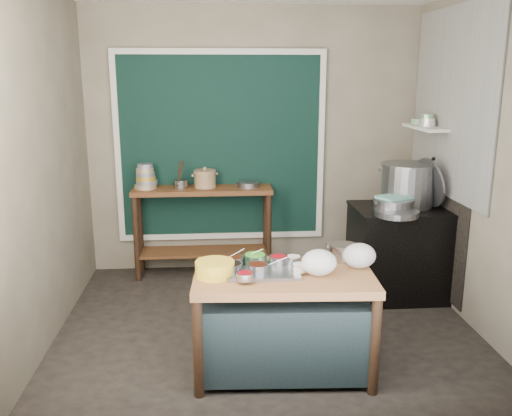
{
  "coord_description": "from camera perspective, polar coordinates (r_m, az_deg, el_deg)",
  "views": [
    {
      "loc": [
        -0.42,
        -4.29,
        2.1
      ],
      "look_at": [
        -0.07,
        0.25,
        0.98
      ],
      "focal_mm": 38.0,
      "sensor_mm": 36.0,
      "label": 1
    }
  ],
  "objects": [
    {
      "name": "ceramic_crock",
      "position": [
        5.69,
        -5.39,
        2.99
      ],
      "size": [
        0.31,
        0.31,
        0.16
      ],
      "primitive_type": null,
      "rotation": [
        0.0,
        0.0,
        0.33
      ],
      "color": "#947251",
      "rests_on": "back_counter"
    },
    {
      "name": "plastic_bag_a",
      "position": [
        3.77,
        6.64,
        -5.71
      ],
      "size": [
        0.3,
        0.28,
        0.18
      ],
      "primitive_type": "ellipsoid",
      "rotation": [
        0.0,
        0.0,
        -0.33
      ],
      "color": "white",
      "rests_on": "prep_table"
    },
    {
      "name": "stove_block",
      "position": [
        5.42,
        14.91,
        -4.62
      ],
      "size": [
        0.9,
        0.68,
        0.85
      ],
      "primitive_type": "cube",
      "color": "black",
      "rests_on": "floor"
    },
    {
      "name": "yellow_basin",
      "position": [
        3.75,
        -4.34,
        -6.39
      ],
      "size": [
        0.27,
        0.27,
        0.1
      ],
      "primitive_type": "cylinder",
      "rotation": [
        0.0,
        0.0,
        0.0
      ],
      "color": "yellow",
      "rests_on": "prep_table"
    },
    {
      "name": "back_counter",
      "position": [
        5.8,
        -5.56,
        -2.47
      ],
      "size": [
        1.45,
        0.4,
        0.95
      ],
      "primitive_type": "cube",
      "color": "brown",
      "rests_on": "floor"
    },
    {
      "name": "wide_bowl",
      "position": [
        5.69,
        -0.8,
        2.49
      ],
      "size": [
        0.25,
        0.25,
        0.06
      ],
      "primitive_type": "cylinder",
      "rotation": [
        0.0,
        0.0,
        0.13
      ],
      "color": "gray",
      "rests_on": "back_counter"
    },
    {
      "name": "pot_lid",
      "position": [
        5.35,
        17.8,
        2.58
      ],
      "size": [
        0.2,
        0.49,
        0.47
      ],
      "primitive_type": "cylinder",
      "rotation": [
        0.0,
        1.36,
        0.18
      ],
      "color": "gray",
      "rests_on": "stove_top"
    },
    {
      "name": "plastic_bag_b",
      "position": [
        3.96,
        10.82,
        -4.94
      ],
      "size": [
        0.24,
        0.21,
        0.18
      ],
      "primitive_type": "ellipsoid",
      "rotation": [
        0.0,
        0.0,
        0.03
      ],
      "color": "white",
      "rests_on": "prep_table"
    },
    {
      "name": "shelf_bowl_stack",
      "position": [
        5.51,
        17.63,
        8.76
      ],
      "size": [
        0.15,
        0.15,
        0.12
      ],
      "color": "silver",
      "rests_on": "wall_shelf"
    },
    {
      "name": "soot_patch",
      "position": [
        5.57,
        18.54,
        -1.42
      ],
      "size": [
        0.01,
        1.3,
        1.3
      ],
      "primitive_type": "cube",
      "color": "black",
      "rests_on": "right_wall"
    },
    {
      "name": "curtain_frame",
      "position": [
        5.8,
        -3.75,
        6.4
      ],
      "size": [
        2.22,
        0.03,
        2.02
      ],
      "primitive_type": null,
      "color": "beige",
      "rests_on": "back_wall"
    },
    {
      "name": "stock_pot",
      "position": [
        5.33,
        15.63,
        2.37
      ],
      "size": [
        0.56,
        0.56,
        0.41
      ],
      "primitive_type": null,
      "rotation": [
        0.0,
        0.0,
        -0.07
      ],
      "color": "gray",
      "rests_on": "stove_top"
    },
    {
      "name": "condiment_tray",
      "position": [
        3.82,
        0.78,
        -6.65
      ],
      "size": [
        0.51,
        0.38,
        0.02
      ],
      "primitive_type": "cube",
      "rotation": [
        0.0,
        0.0,
        -0.04
      ],
      "color": "gray",
      "rests_on": "prep_table"
    },
    {
      "name": "tile_panel",
      "position": [
        5.3,
        19.87,
        10.37
      ],
      "size": [
        0.02,
        1.7,
        1.7
      ],
      "primitive_type": "cube",
      "color": "#B2B2AA",
      "rests_on": "right_wall"
    },
    {
      "name": "prep_table",
      "position": [
        3.96,
        2.88,
        -11.93
      ],
      "size": [
        1.29,
        0.78,
        0.75
      ],
      "primitive_type": "cube",
      "rotation": [
        0.0,
        0.0,
        -0.05
      ],
      "color": "brown",
      "rests_on": "floor"
    },
    {
      "name": "utensil_cup",
      "position": [
        5.68,
        -7.92,
        2.51
      ],
      "size": [
        0.16,
        0.16,
        0.09
      ],
      "primitive_type": "cylinder",
      "rotation": [
        0.0,
        0.0,
        -0.1
      ],
      "color": "gray",
      "rests_on": "back_counter"
    },
    {
      "name": "green_cloth",
      "position": [
        5.08,
        14.33,
        1.12
      ],
      "size": [
        0.34,
        0.31,
        0.02
      ],
      "primitive_type": "cube",
      "rotation": [
        0.0,
        0.0,
        0.45
      ],
      "color": "#67AB9C",
      "rests_on": "steamer"
    },
    {
      "name": "bowl_stack",
      "position": [
        5.72,
        -11.51,
        3.15
      ],
      "size": [
        0.23,
        0.23,
        0.26
      ],
      "color": "tan",
      "rests_on": "back_counter"
    },
    {
      "name": "left_wall",
      "position": [
        4.55,
        -21.58,
        4.05
      ],
      "size": [
        0.02,
        3.0,
        2.8
      ],
      "primitive_type": "cube",
      "color": "gray",
      "rests_on": "floor"
    },
    {
      "name": "shallow_pan",
      "position": [
        4.96,
        14.58,
        -0.51
      ],
      "size": [
        0.43,
        0.43,
        0.05
      ],
      "primitive_type": "cylinder",
      "rotation": [
        0.0,
        0.0,
        0.11
      ],
      "color": "gray",
      "rests_on": "stove_top"
    },
    {
      "name": "right_wall",
      "position": [
        4.86,
        22.32,
        4.56
      ],
      "size": [
        0.02,
        3.0,
        2.8
      ],
      "primitive_type": "cube",
      "color": "gray",
      "rests_on": "floor"
    },
    {
      "name": "stove_top",
      "position": [
        5.3,
        15.2,
        -0.1
      ],
      "size": [
        0.92,
        0.69,
        0.03
      ],
      "primitive_type": "cube",
      "color": "black",
      "rests_on": "stove_block"
    },
    {
      "name": "saucepan",
      "position": [
        4.11,
        9.18,
        -4.61
      ],
      "size": [
        0.28,
        0.28,
        0.12
      ],
      "primitive_type": null,
      "rotation": [
        0.0,
        0.0,
        -0.37
      ],
      "color": "gray",
      "rests_on": "prep_table"
    },
    {
      "name": "steamer",
      "position": [
        5.1,
        14.28,
        0.32
      ],
      "size": [
        0.48,
        0.48,
        0.12
      ],
      "primitive_type": null,
      "rotation": [
        0.0,
        0.0,
        0.3
      ],
      "color": "gray",
      "rests_on": "stove_top"
    },
    {
      "name": "wall_shelf",
      "position": [
        5.56,
        17.4,
        8.08
      ],
      "size": [
        0.22,
        0.7,
        0.03
      ],
      "primitive_type": "cube",
      "color": "beige",
      "rests_on": "right_wall"
    },
    {
      "name": "floor",
      "position": [
        4.8,
        1.06,
        -12.22
      ],
      "size": [
        3.5,
        3.0,
        0.02
      ],
      "primitive_type": "cube",
      "color": "#2C2621",
      "rests_on": "ground"
    },
    {
      "name": "back_wall",
      "position": [
        5.86,
        -0.31,
        7.0
      ],
      "size": [
        3.5,
        0.02,
        2.8
      ],
      "primitive_type": "cube",
      "color": "gray",
      "rests_on": "floor"
    },
    {
      "name": "condiment_bowls",
      "position": [
        3.83,
        0.1,
        -5.9
      ],
      "size": [
        0.6,
        0.46,
        0.07
      ],
      "color": "gray",
      "rests_on": "condiment_tray"
    },
    {
      "name": "shelf_bowl_green",
      "position": [
        5.72,
        16.78,
        8.7
      ],
      "size": [
        0.2,
        0.2,
        0.06
      ],
      "primitive_type": "cylinder",
      "rotation": [
        0.0,
        0.0,
        -0.37
      ],
      "color": "gray",
      "rests_on": "wall_shelf"
    },
    {
      "name": "curtain_panel",
      "position": [
        5.81,
        -3.75,
        6.42
      ],
      "size": [
        2.1,
        0.02,
        1.9
      ],
      "primitive_type": "cube",
      "color": "black",
      "rests_on": "back_wall"
    }
  ]
}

